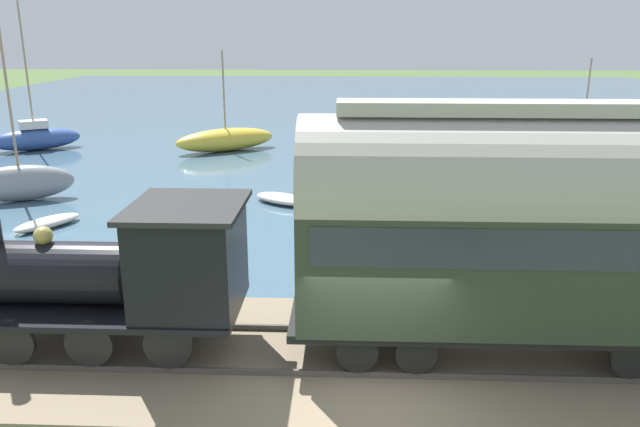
# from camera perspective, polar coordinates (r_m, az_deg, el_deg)

# --- Properties ---
(ground_plane) EXTENTS (200.00, 200.00, 0.00)m
(ground_plane) POSITION_cam_1_polar(r_m,az_deg,el_deg) (11.75, 4.96, -17.46)
(ground_plane) COLOR #476033
(harbor_water) EXTENTS (80.00, 80.00, 0.01)m
(harbor_water) POSITION_cam_1_polar(r_m,az_deg,el_deg) (54.32, 3.03, 9.48)
(harbor_water) COLOR #426075
(harbor_water) RESTS_ON ground
(rail_embankment) EXTENTS (5.12, 56.00, 0.53)m
(rail_embankment) POSITION_cam_1_polar(r_m,az_deg,el_deg) (12.76, 4.74, -13.40)
(rail_embankment) COLOR #84755B
(rail_embankment) RESTS_ON ground
(steam_locomotive) EXTENTS (2.40, 5.94, 3.41)m
(steam_locomotive) POSITION_cam_1_polar(r_m,az_deg,el_deg) (12.62, -17.17, -4.80)
(steam_locomotive) COLOR black
(steam_locomotive) RESTS_ON rail_embankment
(passenger_coach) EXTENTS (2.48, 8.50, 4.82)m
(passenger_coach) POSITION_cam_1_polar(r_m,az_deg,el_deg) (12.00, 17.91, -0.68)
(passenger_coach) COLOR black
(passenger_coach) RESTS_ON rail_embankment
(sailboat_gray) EXTENTS (2.60, 4.11, 9.08)m
(sailboat_gray) POSITION_cam_1_polar(r_m,az_deg,el_deg) (27.39, -25.73, 2.63)
(sailboat_gray) COLOR gray
(sailboat_gray) RESTS_ON harbor_water
(sailboat_blue) EXTENTS (4.04, 4.93, 8.06)m
(sailboat_blue) POSITION_cam_1_polar(r_m,az_deg,el_deg) (38.99, -24.61, 6.32)
(sailboat_blue) COLOR #335199
(sailboat_blue) RESTS_ON harbor_water
(sailboat_brown) EXTENTS (2.67, 3.38, 5.11)m
(sailboat_brown) POSITION_cam_1_polar(r_m,az_deg,el_deg) (38.21, 22.82, 6.15)
(sailboat_brown) COLOR brown
(sailboat_brown) RESTS_ON harbor_water
(sailboat_yellow) EXTENTS (4.58, 5.74, 5.50)m
(sailboat_yellow) POSITION_cam_1_polar(r_m,az_deg,el_deg) (35.62, -8.61, 6.71)
(sailboat_yellow) COLOR gold
(sailboat_yellow) RESTS_ON harbor_water
(rowboat_near_shore) EXTENTS (1.57, 2.11, 0.42)m
(rowboat_near_shore) POSITION_cam_1_polar(r_m,az_deg,el_deg) (19.87, 3.67, -2.17)
(rowboat_near_shore) COLOR beige
(rowboat_near_shore) RESTS_ON harbor_water
(rowboat_far_out) EXTENTS (2.24, 2.71, 0.38)m
(rowboat_far_out) POSITION_cam_1_polar(r_m,az_deg,el_deg) (24.45, -3.38, 1.35)
(rowboat_far_out) COLOR beige
(rowboat_far_out) RESTS_ON harbor_water
(rowboat_off_pier) EXTENTS (2.34, 2.58, 0.51)m
(rowboat_off_pier) POSITION_cam_1_polar(r_m,az_deg,el_deg) (24.97, 11.61, 1.51)
(rowboat_off_pier) COLOR silver
(rowboat_off_pier) RESTS_ON harbor_water
(rowboat_mid_harbor) EXTENTS (2.52, 2.02, 0.35)m
(rowboat_mid_harbor) POSITION_cam_1_polar(r_m,az_deg,el_deg) (23.42, -23.66, -0.76)
(rowboat_mid_harbor) COLOR beige
(rowboat_mid_harbor) RESTS_ON harbor_water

